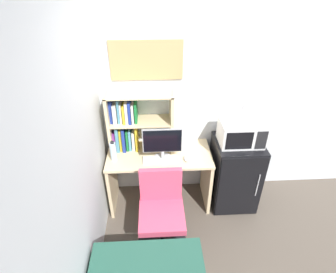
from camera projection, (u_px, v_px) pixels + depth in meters
wall_back at (274, 96)px, 3.10m from camera, size 6.40×0.04×2.60m
wall_left at (55, 212)px, 1.64m from camera, size 0.04×4.40×2.60m
desk at (160, 169)px, 3.19m from camera, size 1.20×0.58×0.76m
hutch_bookshelf at (131, 122)px, 3.00m from camera, size 0.72×0.30×0.70m
monitor at (163, 144)px, 2.87m from camera, size 0.43×0.22×0.39m
keyboard at (160, 160)px, 2.95m from camera, size 0.37×0.13×0.02m
computer_mouse at (186, 158)px, 2.96m from camera, size 0.06×0.10×0.04m
water_bottle at (113, 152)px, 2.91m from camera, size 0.07×0.07×0.25m
mini_fridge at (234, 173)px, 3.25m from camera, size 0.53×0.55×0.89m
microwave at (241, 133)px, 2.94m from camera, size 0.48×0.33×0.27m
desk_fan at (248, 111)px, 2.80m from camera, size 0.15×0.11×0.23m
desk_chair at (162, 215)px, 2.79m from camera, size 0.53×0.53×0.87m
wall_corkboard at (146, 60)px, 2.76m from camera, size 0.76×0.02×0.41m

